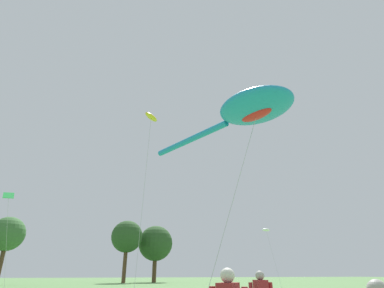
{
  "coord_description": "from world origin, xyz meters",
  "views": [
    {
      "loc": [
        -5.58,
        -3.51,
        1.47
      ],
      "look_at": [
        -1.44,
        8.65,
        6.97
      ],
      "focal_mm": 28.46,
      "sensor_mm": 36.0,
      "label": 1
    }
  ],
  "objects_px": {
    "tree_shrub_far": "(156,243)",
    "small_kite_tiny_distant": "(8,199)",
    "small_kite_streamer_purple": "(151,118)",
    "tree_oak_right": "(7,234)",
    "tree_oak_left": "(127,237)",
    "small_kite_triangle_green": "(266,230)",
    "big_show_kite": "(251,110)"
  },
  "relations": [
    {
      "from": "tree_oak_left",
      "to": "tree_oak_right",
      "type": "distance_m",
      "value": 19.69
    },
    {
      "from": "tree_oak_left",
      "to": "small_kite_streamer_purple",
      "type": "bearing_deg",
      "value": -95.81
    },
    {
      "from": "tree_oak_right",
      "to": "tree_shrub_far",
      "type": "height_order",
      "value": "tree_shrub_far"
    },
    {
      "from": "tree_oak_left",
      "to": "tree_oak_right",
      "type": "height_order",
      "value": "tree_oak_left"
    },
    {
      "from": "tree_shrub_far",
      "to": "small_kite_triangle_green",
      "type": "bearing_deg",
      "value": -77.41
    },
    {
      "from": "tree_oak_right",
      "to": "small_kite_streamer_purple",
      "type": "bearing_deg",
      "value": -67.85
    },
    {
      "from": "big_show_kite",
      "to": "tree_shrub_far",
      "type": "height_order",
      "value": "big_show_kite"
    },
    {
      "from": "small_kite_streamer_purple",
      "to": "tree_shrub_far",
      "type": "distance_m",
      "value": 45.99
    },
    {
      "from": "small_kite_streamer_purple",
      "to": "tree_oak_right",
      "type": "bearing_deg",
      "value": -122.39
    },
    {
      "from": "small_kite_tiny_distant",
      "to": "tree_oak_left",
      "type": "bearing_deg",
      "value": 142.0
    },
    {
      "from": "tree_oak_left",
      "to": "tree_oak_right",
      "type": "xyz_separation_m",
      "value": [
        -18.33,
        -7.11,
        -0.99
      ]
    },
    {
      "from": "small_kite_triangle_green",
      "to": "tree_oak_left",
      "type": "distance_m",
      "value": 30.28
    },
    {
      "from": "big_show_kite",
      "to": "tree_oak_right",
      "type": "height_order",
      "value": "big_show_kite"
    },
    {
      "from": "big_show_kite",
      "to": "tree_shrub_far",
      "type": "xyz_separation_m",
      "value": [
        4.93,
        48.47,
        -3.64
      ]
    },
    {
      "from": "small_kite_streamer_purple",
      "to": "tree_oak_right",
      "type": "height_order",
      "value": "small_kite_streamer_purple"
    },
    {
      "from": "tree_oak_left",
      "to": "big_show_kite",
      "type": "bearing_deg",
      "value": -88.5
    },
    {
      "from": "small_kite_triangle_green",
      "to": "tree_oak_right",
      "type": "height_order",
      "value": "tree_oak_right"
    },
    {
      "from": "small_kite_streamer_purple",
      "to": "tree_oak_right",
      "type": "xyz_separation_m",
      "value": [
        -14.09,
        34.61,
        -4.32
      ]
    },
    {
      "from": "big_show_kite",
      "to": "tree_shrub_far",
      "type": "relative_size",
      "value": 1.13
    },
    {
      "from": "tree_shrub_far",
      "to": "small_kite_tiny_distant",
      "type": "bearing_deg",
      "value": -118.51
    },
    {
      "from": "tree_oak_left",
      "to": "tree_oak_right",
      "type": "relative_size",
      "value": 1.15
    },
    {
      "from": "small_kite_triangle_green",
      "to": "small_kite_tiny_distant",
      "type": "relative_size",
      "value": 0.88
    },
    {
      "from": "small_kite_tiny_distant",
      "to": "tree_shrub_far",
      "type": "relative_size",
      "value": 0.7
    },
    {
      "from": "big_show_kite",
      "to": "small_kite_tiny_distant",
      "type": "distance_m",
      "value": 19.61
    },
    {
      "from": "tree_oak_left",
      "to": "small_kite_triangle_green",
      "type": "bearing_deg",
      "value": -64.79
    },
    {
      "from": "small_kite_tiny_distant",
      "to": "tree_oak_left",
      "type": "height_order",
      "value": "tree_oak_left"
    },
    {
      "from": "small_kite_streamer_purple",
      "to": "tree_oak_left",
      "type": "distance_m",
      "value": 42.07
    },
    {
      "from": "tree_oak_right",
      "to": "tree_shrub_far",
      "type": "distance_m",
      "value": 26.43
    },
    {
      "from": "small_kite_streamer_purple",
      "to": "big_show_kite",
      "type": "bearing_deg",
      "value": 90.16
    },
    {
      "from": "small_kite_tiny_distant",
      "to": "small_kite_streamer_purple",
      "type": "relative_size",
      "value": 0.64
    },
    {
      "from": "big_show_kite",
      "to": "small_kite_tiny_distant",
      "type": "height_order",
      "value": "big_show_kite"
    },
    {
      "from": "small_kite_tiny_distant",
      "to": "big_show_kite",
      "type": "bearing_deg",
      "value": 33.83
    }
  ]
}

